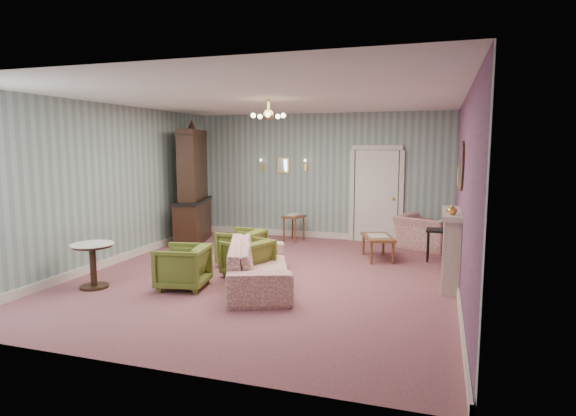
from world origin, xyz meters
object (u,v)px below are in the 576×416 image
(olive_chair_a, at_px, (183,265))
(wingback_chair, at_px, (427,227))
(sofa_chintz, at_px, (259,257))
(side_table_black, at_px, (437,245))
(olive_chair_b, at_px, (248,256))
(olive_chair_c, at_px, (241,246))
(fireplace, at_px, (451,248))
(coffee_table, at_px, (378,248))
(dresser, at_px, (192,183))
(pedestal_table, at_px, (93,266))

(olive_chair_a, height_order, wingback_chair, wingback_chair)
(sofa_chintz, distance_m, side_table_black, 3.60)
(olive_chair_b, height_order, sofa_chintz, sofa_chintz)
(olive_chair_c, distance_m, fireplace, 3.58)
(olive_chair_a, height_order, coffee_table, olive_chair_a)
(dresser, bearing_deg, fireplace, -33.30)
(dresser, bearing_deg, sofa_chintz, -61.20)
(side_table_black, bearing_deg, olive_chair_c, -157.10)
(olive_chair_b, xyz_separation_m, pedestal_table, (-2.00, -1.29, -0.00))
(olive_chair_c, height_order, side_table_black, olive_chair_c)
(coffee_table, height_order, side_table_black, side_table_black)
(pedestal_table, bearing_deg, coffee_table, 39.34)
(olive_chair_a, bearing_deg, side_table_black, 119.44)
(fireplace, bearing_deg, side_table_black, 97.91)
(olive_chair_a, xyz_separation_m, olive_chair_b, (0.69, 0.89, -0.01))
(olive_chair_c, distance_m, pedestal_table, 2.52)
(olive_chair_a, height_order, pedestal_table, olive_chair_a)
(olive_chair_a, height_order, olive_chair_b, olive_chair_a)
(coffee_table, bearing_deg, pedestal_table, -140.66)
(sofa_chintz, relative_size, wingback_chair, 2.09)
(dresser, relative_size, side_table_black, 4.37)
(wingback_chair, distance_m, pedestal_table, 6.48)
(olive_chair_c, bearing_deg, olive_chair_a, -4.31)
(coffee_table, bearing_deg, wingback_chair, 55.25)
(olive_chair_b, bearing_deg, side_table_black, 145.94)
(pedestal_table, bearing_deg, side_table_black, 34.16)
(olive_chair_c, height_order, fireplace, fireplace)
(olive_chair_c, height_order, dresser, dresser)
(olive_chair_a, relative_size, wingback_chair, 0.66)
(olive_chair_b, distance_m, wingback_chair, 4.16)
(dresser, distance_m, pedestal_table, 3.75)
(olive_chair_c, relative_size, side_table_black, 1.20)
(olive_chair_b, height_order, olive_chair_c, olive_chair_c)
(wingback_chair, relative_size, side_table_black, 1.80)
(olive_chair_a, bearing_deg, fireplace, 101.01)
(olive_chair_a, xyz_separation_m, pedestal_table, (-1.30, -0.41, -0.02))
(fireplace, height_order, coffee_table, fireplace)
(wingback_chair, height_order, fireplace, fireplace)
(sofa_chintz, relative_size, coffee_table, 2.55)
(olive_chair_b, distance_m, pedestal_table, 2.38)
(sofa_chintz, bearing_deg, coffee_table, -55.55)
(olive_chair_c, distance_m, coffee_table, 2.60)
(pedestal_table, bearing_deg, olive_chair_a, 17.27)
(pedestal_table, bearing_deg, olive_chair_b, 32.92)
(sofa_chintz, height_order, fireplace, fireplace)
(olive_chair_a, bearing_deg, wingback_chair, 129.86)
(olive_chair_b, bearing_deg, fireplace, 121.03)
(coffee_table, height_order, pedestal_table, pedestal_table)
(olive_chair_a, bearing_deg, dresser, -163.07)
(dresser, xyz_separation_m, side_table_black, (5.26, -0.24, -1.03))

